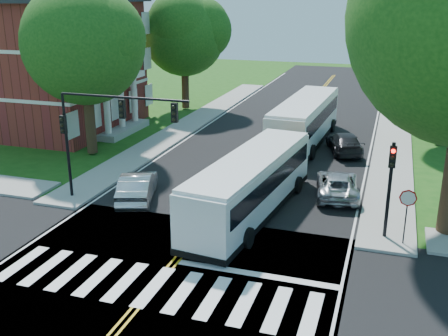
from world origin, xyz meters
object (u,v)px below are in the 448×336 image
at_px(bus_lead, 251,184).
at_px(bus_follow, 305,120).
at_px(signal_nw, 104,123).
at_px(signal_ne, 390,178).
at_px(suv, 337,184).
at_px(hatchback, 137,187).
at_px(dark_sedan, 344,143).

relative_size(bus_lead, bus_follow, 0.93).
bearing_deg(signal_nw, bus_follow, 62.53).
height_order(signal_ne, suv, signal_ne).
distance_m(bus_follow, suv, 10.86).
relative_size(bus_lead, suv, 2.51).
height_order(signal_nw, suv, signal_nw).
xyz_separation_m(bus_lead, suv, (3.86, 3.84, -0.94)).
distance_m(bus_lead, hatchback, 6.33).
bearing_deg(dark_sedan, hatchback, 36.19).
relative_size(bus_follow, dark_sedan, 2.63).
bearing_deg(signal_nw, dark_sedan, 50.89).
height_order(bus_lead, hatchback, bus_lead).
xyz_separation_m(bus_lead, hatchback, (-6.27, -0.12, -0.83)).
relative_size(signal_nw, bus_lead, 0.60).
bearing_deg(bus_follow, suv, 112.15).
bearing_deg(hatchback, signal_nw, 15.89).
distance_m(signal_nw, bus_lead, 8.07).
xyz_separation_m(bus_lead, dark_sedan, (3.39, 12.44, -0.90)).
relative_size(suv, dark_sedan, 0.98).
relative_size(signal_nw, bus_follow, 0.56).
distance_m(signal_nw, hatchback, 3.90).
bearing_deg(dark_sedan, suv, 76.93).
relative_size(signal_ne, dark_sedan, 0.91).
bearing_deg(dark_sedan, signal_nw, 34.63).
height_order(bus_follow, hatchback, bus_follow).
distance_m(bus_lead, bus_follow, 14.04).
height_order(bus_follow, dark_sedan, bus_follow).
bearing_deg(hatchback, signal_ne, 157.65).
relative_size(signal_ne, bus_lead, 0.37).
bearing_deg(suv, signal_ne, 110.75).
xyz_separation_m(signal_ne, hatchback, (-12.80, 0.85, -2.18)).
distance_m(signal_ne, hatchback, 13.02).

